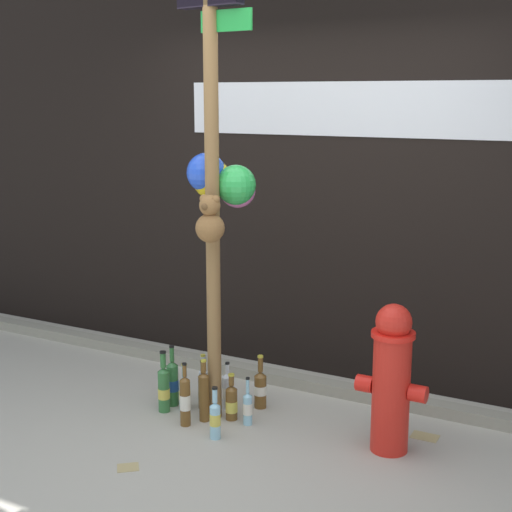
{
  "coord_description": "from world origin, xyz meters",
  "views": [
    {
      "loc": [
        2.06,
        -3.25,
        2.0
      ],
      "look_at": [
        0.06,
        0.51,
        1.08
      ],
      "focal_mm": 52.08,
      "sensor_mm": 36.0,
      "label": 1
    }
  ],
  "objects_px": {
    "bottle_11": "(173,382)",
    "bottle_5": "(185,392)",
    "bottle_2": "(228,391)",
    "bottle_6": "(203,382)",
    "bottle_3": "(232,402)",
    "bottle_8": "(204,395)",
    "bottle_1": "(185,400)",
    "fire_hydrant": "(392,378)",
    "bottle_7": "(203,389)",
    "memorial_post": "(218,161)",
    "bottle_4": "(215,418)",
    "bottle_9": "(248,407)",
    "bottle_10": "(260,388)",
    "bottle_0": "(164,388)"
  },
  "relations": [
    {
      "from": "bottle_1",
      "to": "bottle_7",
      "type": "height_order",
      "value": "bottle_1"
    },
    {
      "from": "bottle_3",
      "to": "bottle_11",
      "type": "relative_size",
      "value": 0.74
    },
    {
      "from": "bottle_3",
      "to": "bottle_11",
      "type": "xyz_separation_m",
      "value": [
        -0.45,
        0.01,
        0.04
      ]
    },
    {
      "from": "bottle_1",
      "to": "bottle_10",
      "type": "height_order",
      "value": "bottle_1"
    },
    {
      "from": "fire_hydrant",
      "to": "bottle_1",
      "type": "xyz_separation_m",
      "value": [
        -1.21,
        -0.28,
        -0.28
      ]
    },
    {
      "from": "bottle_4",
      "to": "bottle_10",
      "type": "distance_m",
      "value": 0.52
    },
    {
      "from": "bottle_4",
      "to": "bottle_3",
      "type": "bearing_deg",
      "value": 99.54
    },
    {
      "from": "memorial_post",
      "to": "bottle_5",
      "type": "relative_size",
      "value": 9.01
    },
    {
      "from": "bottle_3",
      "to": "bottle_8",
      "type": "relative_size",
      "value": 0.75
    },
    {
      "from": "bottle_4",
      "to": "bottle_8",
      "type": "xyz_separation_m",
      "value": [
        -0.19,
        0.18,
        0.05
      ]
    },
    {
      "from": "bottle_9",
      "to": "bottle_5",
      "type": "bearing_deg",
      "value": -179.97
    },
    {
      "from": "bottle_5",
      "to": "bottle_6",
      "type": "xyz_separation_m",
      "value": [
        0.01,
        0.2,
        -0.0
      ]
    },
    {
      "from": "bottle_8",
      "to": "bottle_10",
      "type": "xyz_separation_m",
      "value": [
        0.22,
        0.34,
        -0.04
      ]
    },
    {
      "from": "bottle_0",
      "to": "bottle_5",
      "type": "height_order",
      "value": "bottle_0"
    },
    {
      "from": "bottle_3",
      "to": "bottle_5",
      "type": "relative_size",
      "value": 0.96
    },
    {
      "from": "bottle_7",
      "to": "bottle_9",
      "type": "bearing_deg",
      "value": -11.78
    },
    {
      "from": "memorial_post",
      "to": "fire_hydrant",
      "type": "relative_size",
      "value": 3.27
    },
    {
      "from": "bottle_7",
      "to": "bottle_8",
      "type": "distance_m",
      "value": 0.2
    },
    {
      "from": "bottle_4",
      "to": "bottle_5",
      "type": "bearing_deg",
      "value": 146.21
    },
    {
      "from": "bottle_7",
      "to": "bottle_11",
      "type": "bearing_deg",
      "value": -165.92
    },
    {
      "from": "bottle_7",
      "to": "bottle_8",
      "type": "relative_size",
      "value": 0.81
    },
    {
      "from": "bottle_6",
      "to": "bottle_11",
      "type": "xyz_separation_m",
      "value": [
        -0.13,
        -0.18,
        0.04
      ]
    },
    {
      "from": "bottle_4",
      "to": "bottle_11",
      "type": "relative_size",
      "value": 0.79
    },
    {
      "from": "bottle_8",
      "to": "bottle_4",
      "type": "bearing_deg",
      "value": -43.44
    },
    {
      "from": "fire_hydrant",
      "to": "bottle_4",
      "type": "relative_size",
      "value": 2.69
    },
    {
      "from": "bottle_0",
      "to": "bottle_1",
      "type": "height_order",
      "value": "bottle_0"
    },
    {
      "from": "bottle_0",
      "to": "bottle_9",
      "type": "distance_m",
      "value": 0.58
    },
    {
      "from": "memorial_post",
      "to": "bottle_8",
      "type": "bearing_deg",
      "value": -100.06
    },
    {
      "from": "memorial_post",
      "to": "bottle_0",
      "type": "distance_m",
      "value": 1.5
    },
    {
      "from": "bottle_2",
      "to": "bottle_4",
      "type": "distance_m",
      "value": 0.43
    },
    {
      "from": "bottle_3",
      "to": "bottle_6",
      "type": "xyz_separation_m",
      "value": [
        -0.33,
        0.19,
        0.0
      ]
    },
    {
      "from": "bottle_2",
      "to": "bottle_7",
      "type": "height_order",
      "value": "bottle_7"
    },
    {
      "from": "bottle_11",
      "to": "bottle_5",
      "type": "bearing_deg",
      "value": -13.82
    },
    {
      "from": "bottle_6",
      "to": "bottle_7",
      "type": "bearing_deg",
      "value": -59.08
    },
    {
      "from": "bottle_3",
      "to": "bottle_4",
      "type": "relative_size",
      "value": 0.93
    },
    {
      "from": "bottle_7",
      "to": "bottle_5",
      "type": "bearing_deg",
      "value": -138.66
    },
    {
      "from": "memorial_post",
      "to": "bottle_10",
      "type": "height_order",
      "value": "memorial_post"
    },
    {
      "from": "bottle_6",
      "to": "bottle_11",
      "type": "bearing_deg",
      "value": -125.96
    },
    {
      "from": "fire_hydrant",
      "to": "bottle_6",
      "type": "relative_size",
      "value": 2.77
    },
    {
      "from": "bottle_2",
      "to": "bottle_9",
      "type": "distance_m",
      "value": 0.27
    },
    {
      "from": "bottle_0",
      "to": "bottle_9",
      "type": "relative_size",
      "value": 1.32
    },
    {
      "from": "bottle_2",
      "to": "bottle_11",
      "type": "distance_m",
      "value": 0.37
    },
    {
      "from": "bottle_3",
      "to": "bottle_9",
      "type": "xyz_separation_m",
      "value": [
        0.12,
        -0.02,
        -0.0
      ]
    },
    {
      "from": "bottle_1",
      "to": "fire_hydrant",
      "type": "bearing_deg",
      "value": 12.96
    },
    {
      "from": "bottle_5",
      "to": "bottle_0",
      "type": "bearing_deg",
      "value": -141.6
    },
    {
      "from": "bottle_0",
      "to": "bottle_5",
      "type": "bearing_deg",
      "value": 38.4
    },
    {
      "from": "bottle_3",
      "to": "bottle_9",
      "type": "relative_size",
      "value": 0.98
    },
    {
      "from": "bottle_11",
      "to": "bottle_4",
      "type": "bearing_deg",
      "value": -29.84
    },
    {
      "from": "bottle_5",
      "to": "bottle_9",
      "type": "relative_size",
      "value": 1.03
    },
    {
      "from": "fire_hydrant",
      "to": "bottle_8",
      "type": "distance_m",
      "value": 1.19
    }
  ]
}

